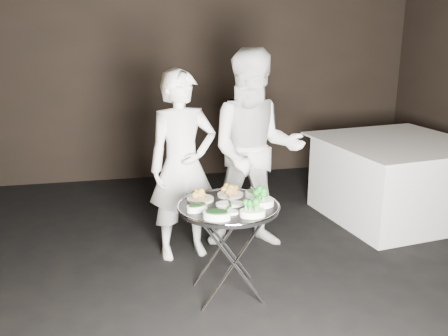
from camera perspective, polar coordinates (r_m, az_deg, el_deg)
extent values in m
cube|color=black|center=(3.63, 4.13, -17.07)|extent=(6.00, 7.00, 0.05)
cube|color=black|center=(6.51, -4.38, 12.03)|extent=(6.00, 0.05, 3.00)
cylinder|color=silver|center=(3.56, 1.14, -10.93)|extent=(0.47, 0.02, 0.69)
cylinder|color=silver|center=(3.56, 1.14, -10.93)|extent=(0.47, 0.02, 0.69)
cylinder|color=silver|center=(3.88, -0.10, -8.54)|extent=(0.47, 0.02, 0.69)
cylinder|color=silver|center=(3.88, -0.10, -8.54)|extent=(0.47, 0.02, 0.69)
cylinder|color=silver|center=(3.55, -2.66, -5.27)|extent=(0.02, 0.40, 0.02)
cylinder|color=silver|center=(3.64, 3.59, -4.78)|extent=(0.02, 0.40, 0.02)
cylinder|color=black|center=(3.58, 0.50, -4.54)|extent=(0.72, 0.72, 0.03)
torus|color=silver|center=(3.57, 0.50, -4.31)|extent=(0.74, 0.74, 0.02)
cylinder|color=beige|center=(3.68, -2.73, -3.58)|extent=(0.20, 0.20, 0.02)
cylinder|color=beige|center=(3.77, 0.72, -3.06)|extent=(0.19, 0.19, 0.02)
cylinder|color=white|center=(3.75, 3.38, -2.99)|extent=(0.12, 0.12, 0.04)
cylinder|color=silver|center=(3.67, -2.78, -2.95)|extent=(0.08, 0.17, 0.01)
cylinder|color=silver|center=(3.76, 0.55, -2.47)|extent=(0.11, 0.16, 0.01)
cylinder|color=silver|center=(3.73, 3.53, -2.66)|extent=(0.01, 0.19, 0.01)
cylinder|color=silver|center=(3.47, -2.87, -4.10)|extent=(0.13, 0.14, 0.01)
cylinder|color=silver|center=(3.56, 4.14, -3.58)|extent=(0.15, 0.12, 0.01)
cylinder|color=silver|center=(3.57, 0.47, -3.52)|extent=(0.03, 0.18, 0.01)
imported|color=white|center=(4.22, -4.74, 0.23)|extent=(0.65, 0.48, 1.62)
imported|color=white|center=(4.38, 3.60, 1.93)|extent=(0.97, 0.81, 1.78)
cube|color=silver|center=(5.46, 18.92, -1.37)|extent=(1.28, 1.28, 0.80)
cube|color=silver|center=(5.35, 19.32, 2.85)|extent=(1.45, 1.45, 0.02)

